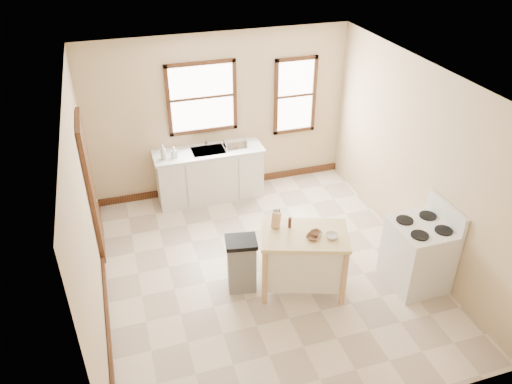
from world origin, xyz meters
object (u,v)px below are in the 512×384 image
at_px(soap_bottle_a, 163,152).
at_px(knife_block, 276,220).
at_px(soap_bottle_b, 174,152).
at_px(bowl_c, 332,236).
at_px(dish_rack, 235,144).
at_px(kitchen_island, 303,261).
at_px(bowl_a, 313,237).
at_px(pepper_grinder, 290,223).
at_px(trash_bin, 242,264).
at_px(gas_stove, 419,247).
at_px(bowl_b, 316,233).

bearing_deg(soap_bottle_a, knife_block, -52.87).
height_order(soap_bottle_b, bowl_c, soap_bottle_b).
relative_size(dish_rack, kitchen_island, 0.34).
height_order(soap_bottle_a, knife_block, soap_bottle_a).
xyz_separation_m(soap_bottle_b, bowl_a, (1.30, -2.73, -0.08)).
bearing_deg(bowl_c, kitchen_island, 147.87).
bearing_deg(kitchen_island, bowl_c, -13.27).
relative_size(pepper_grinder, trash_bin, 0.19).
relative_size(soap_bottle_b, dish_rack, 0.50).
distance_m(kitchen_island, pepper_grinder, 0.58).
bearing_deg(pepper_grinder, gas_stove, -17.90).
height_order(dish_rack, pepper_grinder, pepper_grinder).
xyz_separation_m(knife_block, pepper_grinder, (0.16, -0.07, -0.03)).
height_order(dish_rack, kitchen_island, dish_rack).
bearing_deg(bowl_b, soap_bottle_a, 120.40).
bearing_deg(soap_bottle_a, dish_rack, 15.48).
bearing_deg(kitchen_island, soap_bottle_b, 134.53).
xyz_separation_m(bowl_c, trash_bin, (-1.07, 0.44, -0.54)).
relative_size(soap_bottle_a, bowl_c, 1.55).
bearing_deg(pepper_grinder, soap_bottle_b, 114.75).
height_order(soap_bottle_b, pepper_grinder, soap_bottle_b).
height_order(kitchen_island, gas_stove, gas_stove).
xyz_separation_m(knife_block, bowl_a, (0.36, -0.38, -0.08)).
bearing_deg(bowl_c, trash_bin, 157.49).
distance_m(soap_bottle_b, trash_bin, 2.47).
bearing_deg(soap_bottle_b, gas_stove, -68.02).
bearing_deg(trash_bin, pepper_grinder, 3.74).
distance_m(dish_rack, pepper_grinder, 2.49).
distance_m(kitchen_island, bowl_b, 0.50).
xyz_separation_m(dish_rack, bowl_c, (0.49, -2.86, -0.03)).
distance_m(bowl_c, trash_bin, 1.28).
bearing_deg(gas_stove, kitchen_island, 167.17).
height_order(soap_bottle_a, bowl_c, soap_bottle_a).
bearing_deg(bowl_b, gas_stove, -11.89).
bearing_deg(pepper_grinder, bowl_a, -58.52).
bearing_deg(dish_rack, bowl_b, -93.22).
bearing_deg(bowl_a, soap_bottle_b, 115.57).
height_order(dish_rack, bowl_c, dish_rack).
relative_size(soap_bottle_a, knife_block, 1.27).
relative_size(soap_bottle_b, pepper_grinder, 1.27).
bearing_deg(bowl_b, pepper_grinder, 137.93).
bearing_deg(dish_rack, pepper_grinder, -98.74).
xyz_separation_m(knife_block, trash_bin, (-0.48, 0.00, -0.62)).
distance_m(soap_bottle_b, pepper_grinder, 2.66).
xyz_separation_m(soap_bottle_a, dish_rack, (1.23, 0.08, -0.08)).
relative_size(kitchen_island, pepper_grinder, 7.46).
bearing_deg(knife_block, bowl_b, 0.35).
xyz_separation_m(soap_bottle_b, bowl_c, (1.54, -2.79, -0.07)).
xyz_separation_m(kitchen_island, gas_stove, (1.53, -0.35, 0.15)).
bearing_deg(bowl_c, dish_rack, 99.66).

